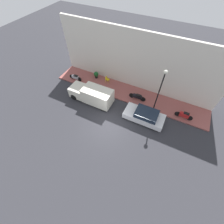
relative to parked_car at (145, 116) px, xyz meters
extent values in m
plane|color=#2D2D33|center=(-2.35, 2.98, -0.60)|extent=(60.00, 60.00, 0.00)
cube|color=#934C47|center=(2.80, 2.98, -0.53)|extent=(2.87, 18.44, 0.13)
cube|color=silver|center=(4.39, 2.98, 2.77)|extent=(0.30, 18.44, 6.74)
cube|color=silver|center=(0.00, 0.05, -0.13)|extent=(1.85, 4.07, 0.60)
cube|color=#192333|center=(0.00, -0.15, 0.40)|extent=(1.63, 2.24, 0.47)
cylinder|color=black|center=(-0.80, 1.62, -0.29)|extent=(0.20, 0.63, 0.63)
cylinder|color=black|center=(0.80, 1.62, -0.29)|extent=(0.20, 0.63, 0.63)
cylinder|color=black|center=(-0.80, -1.52, -0.29)|extent=(0.20, 0.63, 0.63)
cylinder|color=black|center=(0.80, -1.52, -0.29)|extent=(0.20, 0.63, 0.63)
cube|color=silver|center=(-0.08, 5.42, 0.44)|extent=(1.81, 3.23, 1.68)
cube|color=silver|center=(-0.08, 7.90, 0.19)|extent=(1.72, 1.74, 1.18)
cube|color=#192333|center=(-0.08, 8.17, 0.52)|extent=(1.54, 0.96, 0.47)
cylinder|color=black|center=(-0.85, 8.16, -0.23)|extent=(0.22, 0.74, 0.74)
cylinder|color=black|center=(0.70, 8.16, -0.23)|extent=(0.22, 0.74, 0.74)
cylinder|color=black|center=(-0.85, 4.42, -0.23)|extent=(0.22, 0.74, 0.74)
cylinder|color=black|center=(0.70, 4.42, -0.23)|extent=(0.22, 0.74, 0.74)
cube|color=#B7B7BF|center=(2.01, 9.94, -0.05)|extent=(0.30, 0.94, 0.36)
cube|color=black|center=(2.01, 9.81, 0.19)|extent=(0.27, 0.51, 0.12)
cylinder|color=black|center=(2.01, 10.55, -0.19)|extent=(0.10, 0.56, 0.56)
cylinder|color=black|center=(2.01, 9.34, -0.19)|extent=(0.10, 0.56, 0.56)
cube|color=black|center=(2.26, 1.62, -0.03)|extent=(0.30, 1.04, 0.36)
cube|color=black|center=(2.26, 1.48, 0.21)|extent=(0.27, 0.57, 0.12)
cylinder|color=black|center=(2.26, 2.30, -0.17)|extent=(0.10, 0.60, 0.60)
cylinder|color=black|center=(2.26, 0.94, -0.17)|extent=(0.10, 0.60, 0.60)
cube|color=#B21E1E|center=(1.89, -3.58, 0.01)|extent=(0.30, 0.95, 0.47)
cube|color=black|center=(1.89, -3.71, 0.31)|extent=(0.27, 0.52, 0.12)
cylinder|color=black|center=(1.89, -2.98, -0.18)|extent=(0.10, 0.57, 0.57)
cylinder|color=black|center=(1.89, -4.19, -0.18)|extent=(0.10, 0.57, 0.57)
cylinder|color=black|center=(1.67, -0.51, 1.90)|extent=(0.12, 0.12, 4.74)
sphere|color=silver|center=(1.67, -0.51, 4.38)|extent=(0.36, 0.36, 0.36)
cylinder|color=black|center=(3.58, 7.76, -0.31)|extent=(0.38, 0.38, 0.31)
sphere|color=#195123|center=(3.58, 7.76, 0.08)|extent=(0.61, 0.61, 0.61)
cube|color=yellow|center=(3.39, 6.03, -0.02)|extent=(0.40, 0.40, 0.04)
cube|color=yellow|center=(3.39, 6.21, 0.18)|extent=(0.40, 0.04, 0.36)
cylinder|color=yellow|center=(3.22, 5.86, -0.25)|extent=(0.04, 0.04, 0.43)
cylinder|color=yellow|center=(3.57, 5.86, -0.25)|extent=(0.04, 0.04, 0.43)
cylinder|color=yellow|center=(3.22, 6.20, -0.25)|extent=(0.04, 0.04, 0.43)
cylinder|color=yellow|center=(3.57, 6.20, -0.25)|extent=(0.04, 0.04, 0.43)
camera|label=1|loc=(-9.69, -1.13, 12.09)|focal=24.00mm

